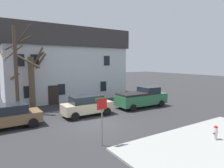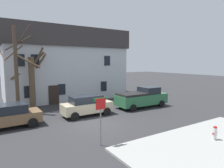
% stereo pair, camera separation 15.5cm
% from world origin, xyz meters
% --- Properties ---
extents(ground_plane, '(120.00, 120.00, 0.00)m').
position_xyz_m(ground_plane, '(0.00, 0.00, 0.00)').
color(ground_plane, '#2D2D30').
extents(building_main, '(14.94, 8.61, 8.69)m').
position_xyz_m(building_main, '(1.88, 12.49, 4.42)').
color(building_main, silver).
rests_on(building_main, ground_plane).
extents(tree_bare_mid, '(3.20, 3.20, 8.01)m').
position_xyz_m(tree_bare_mid, '(-4.50, 6.60, 4.23)').
color(tree_bare_mid, '#4C3D2D').
rests_on(tree_bare_mid, ground_plane).
extents(tree_bare_far, '(3.20, 3.20, 6.11)m').
position_xyz_m(tree_bare_far, '(-2.99, 7.57, 3.02)').
color(tree_bare_far, brown).
rests_on(tree_bare_far, ground_plane).
extents(car_brown_wagon, '(4.41, 2.16, 1.66)m').
position_xyz_m(car_brown_wagon, '(-5.65, 2.43, 0.87)').
color(car_brown_wagon, brown).
rests_on(car_brown_wagon, ground_plane).
extents(car_beige_wagon, '(4.33, 1.93, 1.76)m').
position_xyz_m(car_beige_wagon, '(0.45, 2.35, 0.91)').
color(car_beige_wagon, '#C6B793').
rests_on(car_beige_wagon, ground_plane).
extents(pickup_truck_green, '(5.46, 2.38, 2.04)m').
position_xyz_m(pickup_truck_green, '(6.63, 2.32, 0.99)').
color(pickup_truck_green, '#2D6B42').
rests_on(pickup_truck_green, ground_plane).
extents(fire_hydrant, '(0.42, 0.22, 0.82)m').
position_xyz_m(fire_hydrant, '(4.40, -6.73, 0.55)').
color(fire_hydrant, silver).
rests_on(fire_hydrant, sidewalk_slab).
extents(street_sign_pole, '(0.76, 0.07, 2.70)m').
position_xyz_m(street_sign_pole, '(-1.50, -3.71, 1.90)').
color(street_sign_pole, slate).
rests_on(street_sign_pole, ground_plane).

